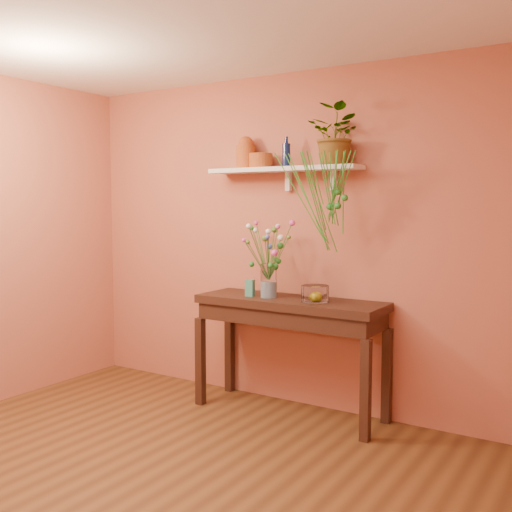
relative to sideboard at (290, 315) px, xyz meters
name	(u,v)px	position (x,y,z in m)	size (l,w,h in m)	color
room	(103,259)	(-0.19, -1.74, 0.57)	(4.04, 4.04, 2.70)	brown
sideboard	(290,315)	(0.00, 0.00, 0.00)	(1.50, 0.48, 0.91)	#351D16
wall_shelf	(284,170)	(-0.13, 0.14, 1.14)	(1.30, 0.24, 0.19)	white
terracotta_jug	(246,153)	(-0.51, 0.16, 1.28)	(0.19, 0.19, 0.27)	#BD521F
terracotta_pot	(261,161)	(-0.34, 0.12, 1.22)	(0.19, 0.19, 0.12)	#BD521F
blue_bottle	(286,155)	(-0.10, 0.12, 1.25)	(0.07, 0.07, 0.24)	#0C1A47
spider_plant	(337,135)	(0.33, 0.12, 1.38)	(0.40, 0.35, 0.44)	#257826
plant_fronds	(329,195)	(0.35, -0.05, 0.93)	(0.61, 0.37, 0.74)	#257826
glass_vase	(269,283)	(-0.17, -0.04, 0.25)	(0.13, 0.13, 0.27)	white
bouquet	(271,245)	(-0.15, -0.04, 0.55)	(0.46, 0.42, 0.47)	#386B28
glass_bowl	(315,294)	(0.24, -0.04, 0.19)	(0.21, 0.21, 0.12)	white
lemon	(316,296)	(0.25, -0.05, 0.18)	(0.08, 0.08, 0.08)	gold
carton	(250,288)	(-0.33, -0.07, 0.20)	(0.07, 0.05, 0.13)	#2A6981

